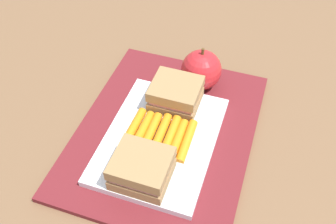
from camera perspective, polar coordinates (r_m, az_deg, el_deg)
The scene contains 7 objects.
ground_plane at distance 0.63m, azimuth -0.36°, elevation -3.35°, with size 2.40×2.40×0.00m, color brown.
lunchbag_mat at distance 0.63m, azimuth -0.36°, elevation -3.07°, with size 0.36×0.28×0.01m, color maroon.
food_tray at distance 0.61m, azimuth -1.14°, elevation -4.14°, with size 0.23×0.17×0.01m, color white.
sandwich_half_left at distance 0.54m, azimuth -3.95°, elevation -8.44°, with size 0.07×0.08×0.04m.
sandwich_half_right at distance 0.63m, azimuth 1.17°, elevation 2.68°, with size 0.07×0.08×0.04m.
carrot_sticks_bundle at distance 0.60m, azimuth -1.17°, elevation -3.34°, with size 0.08×0.10×0.02m.
apple at distance 0.68m, azimuth 5.00°, elevation 6.30°, with size 0.07×0.07×0.08m.
Camera 1 is at (-0.38, -0.13, 0.49)m, focal length 40.70 mm.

